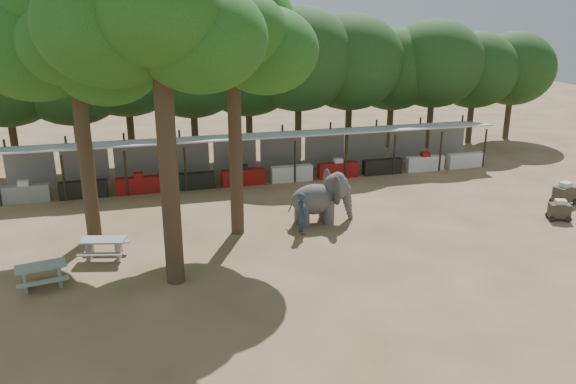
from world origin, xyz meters
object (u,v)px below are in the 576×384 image
object	(u,v)px
yard_tree_back	(228,29)
cart_back	(565,193)
yard_tree_left	(69,39)
handler	(302,213)
yard_tree_center	(153,12)
elephant	(322,198)
picnic_table_far	(104,246)
picnic_table_near	(41,273)
cart_front	(559,210)

from	to	relation	value
yard_tree_back	cart_back	world-z (taller)	yard_tree_back
yard_tree_left	handler	size ratio (longest dim) A/B	5.89
yard_tree_center	handler	world-z (taller)	yard_tree_center
elephant	yard_tree_center	bearing A→B (deg)	-150.38
yard_tree_back	picnic_table_far	bearing A→B (deg)	-164.07
yard_tree_left	yard_tree_back	xyz separation A→B (m)	(6.00, -1.00, 0.34)
elephant	cart_back	distance (m)	12.56
yard_tree_left	picnic_table_near	xyz separation A→B (m)	(-1.39, -4.40, -7.66)
picnic_table_near	cart_back	world-z (taller)	cart_back
elephant	cart_back	size ratio (longest dim) A/B	2.32
yard_tree_back	cart_front	world-z (taller)	yard_tree_back
yard_tree_back	cart_back	size ratio (longest dim) A/B	8.81
cart_back	yard_tree_center	bearing A→B (deg)	178.01
yard_tree_back	elephant	world-z (taller)	yard_tree_back
handler	elephant	bearing A→B (deg)	-53.06
yard_tree_center	handler	distance (m)	10.53
yard_tree_left	picnic_table_near	bearing A→B (deg)	-107.55
yard_tree_back	picnic_table_far	world-z (taller)	yard_tree_back
picnic_table_far	cart_front	world-z (taller)	cart_front
cart_back	picnic_table_near	bearing A→B (deg)	174.92
yard_tree_left	cart_front	xyz separation A→B (m)	(20.76, -3.60, -7.72)
yard_tree_center	picnic_table_near	bearing A→B (deg)	172.26
handler	picnic_table_near	size ratio (longest dim) A/B	0.98
handler	yard_tree_left	bearing A→B (deg)	72.90
yard_tree_back	cart_back	distance (m)	18.44
picnic_table_near	cart_front	bearing A→B (deg)	-8.98
yard_tree_center	handler	xyz separation A→B (m)	(5.79, 2.97, -8.27)
yard_tree_left	elephant	size ratio (longest dim) A/B	3.68
picnic_table_near	handler	bearing A→B (deg)	2.08
yard_tree_back	yard_tree_center	bearing A→B (deg)	-126.86
picnic_table_near	picnic_table_far	bearing A→B (deg)	31.74
picnic_table_near	picnic_table_far	world-z (taller)	picnic_table_far
yard_tree_center	handler	bearing A→B (deg)	27.14
yard_tree_left	yard_tree_center	xyz separation A→B (m)	(3.00, -5.00, 1.01)
handler	picnic_table_near	distance (m)	10.47
yard_tree_back	handler	distance (m)	8.17
yard_tree_left	handler	world-z (taller)	yard_tree_left
handler	cart_back	distance (m)	13.82
cart_front	cart_back	distance (m)	2.60
cart_front	elephant	bearing A→B (deg)	-170.61
elephant	picnic_table_near	world-z (taller)	elephant
yard_tree_left	picnic_table_far	bearing A→B (deg)	-76.05
yard_tree_left	cart_back	bearing A→B (deg)	-4.49
handler	cart_front	distance (m)	12.08
yard_tree_center	cart_front	size ratio (longest dim) A/B	10.19
elephant	picnic_table_near	size ratio (longest dim) A/B	1.56
yard_tree_center	picnic_table_near	world-z (taller)	yard_tree_center
yard_tree_back	elephant	size ratio (longest dim) A/B	3.80
yard_tree_center	yard_tree_back	distance (m)	5.04
yard_tree_left	yard_tree_back	size ratio (longest dim) A/B	0.97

